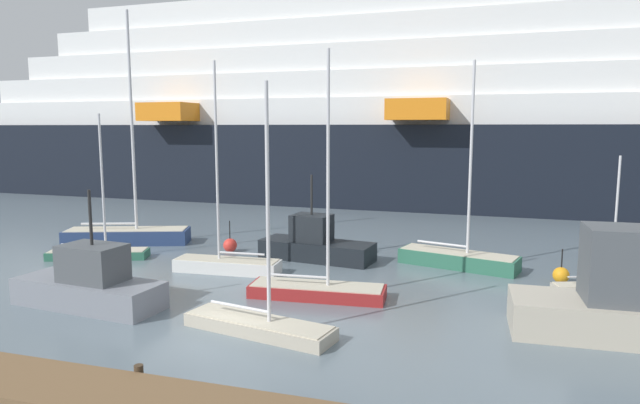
# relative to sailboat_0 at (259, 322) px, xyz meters

# --- Properties ---
(ground_plane) EXTENTS (600.00, 600.00, 0.00)m
(ground_plane) POSITION_rel_sailboat_0_xyz_m (-1.25, -0.72, -0.39)
(ground_plane) COLOR slate
(dock_pier) EXTENTS (25.77, 2.30, 0.82)m
(dock_pier) POSITION_rel_sailboat_0_xyz_m (-1.25, -6.06, -0.05)
(dock_pier) COLOR brown
(dock_pier) RESTS_ON ground_plane
(sailboat_0) EXTENTS (5.57, 2.41, 8.36)m
(sailboat_0) POSITION_rel_sailboat_0_xyz_m (0.00, 0.00, 0.00)
(sailboat_0) COLOR #BCB29E
(sailboat_0) RESTS_ON ground_plane
(sailboat_1) EXTENTS (7.42, 4.14, 13.50)m
(sailboat_1) POSITION_rel_sailboat_0_xyz_m (-13.24, 11.09, 0.26)
(sailboat_1) COLOR navy
(sailboat_1) RESTS_ON ground_plane
(sailboat_2) EXTENTS (5.18, 1.62, 9.93)m
(sailboat_2) POSITION_rel_sailboat_0_xyz_m (-4.57, 6.84, 0.08)
(sailboat_2) COLOR white
(sailboat_2) RESTS_ON ground_plane
(sailboat_3) EXTENTS (5.64, 2.04, 9.90)m
(sailboat_3) POSITION_rel_sailboat_0_xyz_m (0.74, 4.32, 0.04)
(sailboat_3) COLOR maroon
(sailboat_3) RESTS_ON ground_plane
(sailboat_4) EXTENTS (6.00, 3.11, 10.03)m
(sailboat_4) POSITION_rel_sailboat_0_xyz_m (5.99, 11.02, 0.12)
(sailboat_4) COLOR #2D6B51
(sailboat_4) RESTS_ON ground_plane
(sailboat_5) EXTENTS (4.09, 2.11, 5.79)m
(sailboat_5) POSITION_rel_sailboat_0_xyz_m (11.93, 7.79, -0.05)
(sailboat_5) COLOR #BCB29E
(sailboat_5) RESTS_ON ground_plane
(sailboat_6) EXTENTS (5.26, 2.95, 7.60)m
(sailboat_6) POSITION_rel_sailboat_0_xyz_m (-12.38, 7.42, -0.03)
(sailboat_6) COLOR #2D6B51
(sailboat_6) RESTS_ON ground_plane
(fishing_boat_0) EXTENTS (6.20, 2.60, 4.58)m
(fishing_boat_0) POSITION_rel_sailboat_0_xyz_m (-7.34, 0.67, 0.49)
(fishing_boat_0) COLOR gray
(fishing_boat_0) RESTS_ON ground_plane
(fishing_boat_2) EXTENTS (6.19, 2.80, 4.46)m
(fishing_boat_2) POSITION_rel_sailboat_0_xyz_m (-1.28, 10.53, 0.41)
(fishing_boat_2) COLOR black
(fishing_boat_2) RESTS_ON ground_plane
(channel_buoy_0) EXTENTS (0.71, 0.71, 1.53)m
(channel_buoy_0) POSITION_rel_sailboat_0_xyz_m (10.54, 9.50, -0.03)
(channel_buoy_0) COLOR orange
(channel_buoy_0) RESTS_ON ground_plane
(channel_buoy_1) EXTENTS (0.76, 0.76, 1.77)m
(channel_buoy_1) POSITION_rel_sailboat_0_xyz_m (-6.34, 10.79, -0.01)
(channel_buoy_1) COLOR red
(channel_buoy_1) RESTS_ON ground_plane
(cruise_ship) EXTENTS (129.55, 22.56, 25.19)m
(cruise_ship) POSITION_rel_sailboat_0_xyz_m (13.20, 36.69, 7.71)
(cruise_ship) COLOR black
(cruise_ship) RESTS_ON ground_plane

